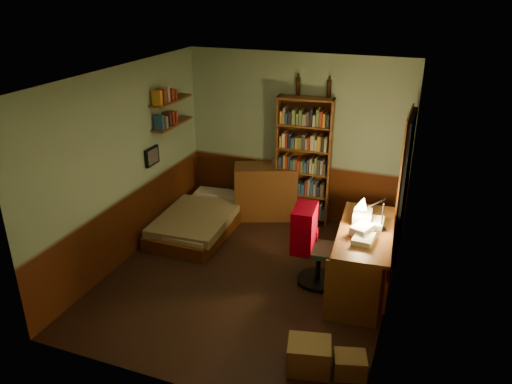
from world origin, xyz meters
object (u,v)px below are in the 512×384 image
(dresser, at_px, (265,191))
(desk, at_px, (363,260))
(mini_stereo, at_px, (281,161))
(cardboard_box_b, at_px, (350,365))
(cardboard_box_a, at_px, (309,356))
(bed, at_px, (200,213))
(bookshelf, at_px, (303,161))
(office_chair, at_px, (319,250))
(desk_lamp, at_px, (384,204))

(dresser, relative_size, desk, 0.64)
(mini_stereo, relative_size, cardboard_box_b, 0.77)
(dresser, relative_size, cardboard_box_a, 2.32)
(dresser, distance_m, mini_stereo, 0.56)
(bed, bearing_deg, mini_stereo, 43.10)
(bookshelf, relative_size, office_chair, 2.13)
(desk, relative_size, cardboard_box_a, 3.63)
(mini_stereo, relative_size, desk_lamp, 0.36)
(bed, xyz_separation_m, desk_lamp, (2.76, -0.64, 0.88))
(bed, bearing_deg, cardboard_box_b, -39.09)
(bed, bearing_deg, bookshelf, 33.06)
(mini_stereo, height_order, cardboard_box_a, mini_stereo)
(bed, distance_m, bookshelf, 1.77)
(bed, xyz_separation_m, mini_stereo, (0.99, 0.92, 0.67))
(desk, bearing_deg, bookshelf, 122.94)
(bookshelf, height_order, cardboard_box_a, bookshelf)
(bed, height_order, cardboard_box_a, bed)
(cardboard_box_b, bearing_deg, mini_stereo, 119.08)
(dresser, bearing_deg, mini_stereo, 8.26)
(cardboard_box_a, bearing_deg, cardboard_box_b, 10.47)
(desk_lamp, xyz_separation_m, cardboard_box_b, (-0.01, -1.60, -1.04))
(dresser, height_order, office_chair, office_chair)
(desk, relative_size, office_chair, 1.64)
(desk, height_order, desk_lamp, desk_lamp)
(bookshelf, height_order, cardboard_box_b, bookshelf)
(office_chair, bearing_deg, bookshelf, 107.77)
(bed, height_order, desk, desk)
(bed, relative_size, desk, 1.18)
(mini_stereo, height_order, desk_lamp, desk_lamp)
(desk, height_order, cardboard_box_b, desk)
(desk, height_order, office_chair, office_chair)
(cardboard_box_a, bearing_deg, mini_stereo, 112.84)
(dresser, bearing_deg, cardboard_box_a, -84.83)
(bed, height_order, bookshelf, bookshelf)
(desk_lamp, bearing_deg, dresser, 152.75)
(bed, relative_size, desk_lamp, 2.71)
(desk, relative_size, cardboard_box_b, 4.91)
(bed, distance_m, mini_stereo, 1.51)
(dresser, distance_m, office_chair, 2.03)
(bed, distance_m, desk, 2.69)
(cardboard_box_a, bearing_deg, bed, 135.44)
(desk_lamp, distance_m, office_chair, 1.00)
(bookshelf, relative_size, cardboard_box_b, 6.38)
(dresser, xyz_separation_m, bookshelf, (0.59, 0.09, 0.56))
(bed, distance_m, cardboard_box_a, 3.30)
(dresser, distance_m, desk, 2.37)
(desk_lamp, relative_size, office_chair, 0.72)
(bed, xyz_separation_m, bookshelf, (1.36, 0.88, 0.72))
(desk, distance_m, cardboard_box_b, 1.56)
(cardboard_box_a, bearing_deg, desk_lamp, 76.36)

